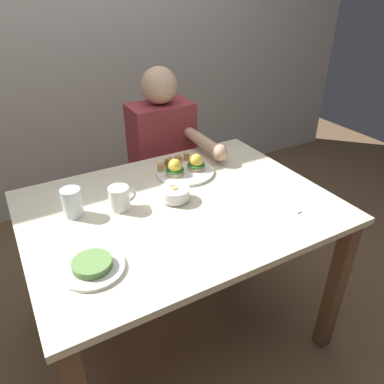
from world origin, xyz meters
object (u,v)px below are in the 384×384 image
fruit_bowl (175,194)px  water_glass_near (72,204)px  dining_table (180,226)px  eggs_benedict_plate (184,168)px  fork (286,205)px  coffee_mug (120,197)px  diner_person (165,157)px  side_plate (93,266)px

fruit_bowl → water_glass_near: (-0.38, 0.09, 0.02)m
dining_table → eggs_benedict_plate: (0.14, 0.23, 0.13)m
fork → eggs_benedict_plate: bearing=116.0°
coffee_mug → dining_table: bearing=-21.8°
coffee_mug → water_glass_near: size_ratio=0.99×
water_glass_near → diner_person: 0.78m
eggs_benedict_plate → diner_person: 0.40m
dining_table → side_plate: side_plate is taller
dining_table → fruit_bowl: (-0.00, 0.04, 0.14)m
fruit_bowl → water_glass_near: 0.40m
coffee_mug → diner_person: diner_person is taller
side_plate → diner_person: 1.03m
coffee_mug → side_plate: bearing=-124.2°
side_plate → diner_person: (0.63, 0.81, -0.10)m
dining_table → eggs_benedict_plate: size_ratio=4.44×
eggs_benedict_plate → water_glass_near: bearing=-169.6°
eggs_benedict_plate → coffee_mug: bearing=-158.5°
water_glass_near → coffee_mug: bearing=-14.6°
fork → diner_person: (-0.14, 0.82, -0.09)m
side_plate → coffee_mug: bearing=55.8°
eggs_benedict_plate → coffee_mug: size_ratio=2.42×
dining_table → water_glass_near: water_glass_near is taller
fruit_bowl → coffee_mug: size_ratio=1.08×
eggs_benedict_plate → fork: 0.50m
fruit_bowl → side_plate: size_ratio=0.60×
water_glass_near → eggs_benedict_plate: bearing=10.4°
dining_table → diner_person: bearing=69.6°
eggs_benedict_plate → fork: bearing=-64.0°
water_glass_near → side_plate: (-0.03, -0.33, -0.04)m
coffee_mug → fork: (0.58, -0.30, -0.05)m
coffee_mug → fork: size_ratio=0.72×
dining_table → fork: bearing=-31.2°
side_plate → diner_person: size_ratio=0.18×
dining_table → coffee_mug: coffee_mug is taller
dining_table → side_plate: 0.47m
fruit_bowl → side_plate: 0.48m
coffee_mug → water_glass_near: 0.18m
fruit_bowl → coffee_mug: coffee_mug is taller
fruit_bowl → coffee_mug: bearing=167.4°
water_glass_near → side_plate: bearing=-94.5°
fork → water_glass_near: (-0.75, 0.35, 0.05)m
coffee_mug → water_glass_near: water_glass_near is taller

